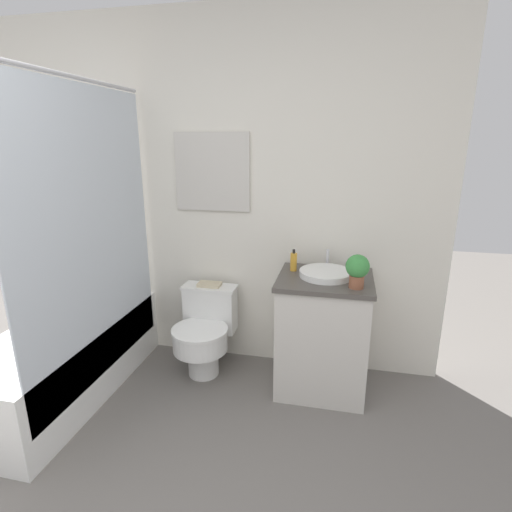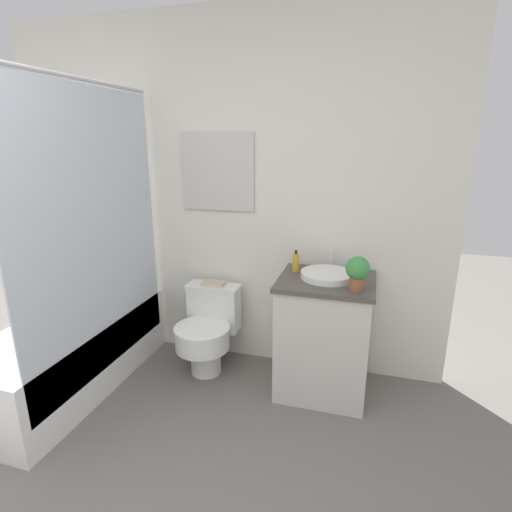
% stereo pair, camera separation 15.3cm
% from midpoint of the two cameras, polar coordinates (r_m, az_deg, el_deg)
% --- Properties ---
extents(wall_back, '(3.29, 0.07, 2.50)m').
position_cam_midpoint_polar(wall_back, '(2.95, -7.45, 8.45)').
color(wall_back, silver).
rests_on(wall_back, ground_plane).
extents(shower_area, '(0.63, 1.44, 1.98)m').
position_cam_midpoint_polar(shower_area, '(3.03, -26.80, -12.29)').
color(shower_area, white).
rests_on(shower_area, ground_plane).
extents(toilet, '(0.40, 0.52, 0.62)m').
position_cam_midpoint_polar(toilet, '(2.97, -8.82, -10.48)').
color(toilet, white).
rests_on(toilet, ground_plane).
extents(vanity, '(0.60, 0.54, 0.80)m').
position_cam_midpoint_polar(vanity, '(2.75, 7.89, -10.91)').
color(vanity, beige).
rests_on(vanity, ground_plane).
extents(sink, '(0.34, 0.38, 0.13)m').
position_cam_midpoint_polar(sink, '(2.61, 8.28, -2.49)').
color(sink, white).
rests_on(sink, vanity).
extents(soap_bottle, '(0.04, 0.04, 0.15)m').
position_cam_midpoint_polar(soap_bottle, '(2.69, 3.77, -0.82)').
color(soap_bottle, gold).
rests_on(soap_bottle, vanity).
extents(potted_plant, '(0.14, 0.14, 0.20)m').
position_cam_midpoint_polar(potted_plant, '(2.41, 12.54, -1.85)').
color(potted_plant, brown).
rests_on(potted_plant, vanity).
extents(book_on_tank, '(0.17, 0.10, 0.02)m').
position_cam_midpoint_polar(book_on_tank, '(2.96, -8.14, -4.05)').
color(book_on_tank, beige).
rests_on(book_on_tank, toilet).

